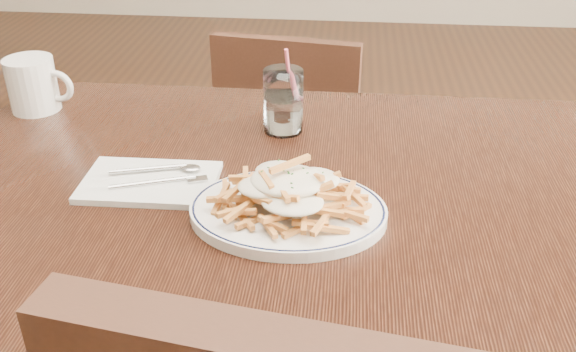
# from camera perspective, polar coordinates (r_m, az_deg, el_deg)

# --- Properties ---
(table) EXTENTS (1.20, 0.80, 0.75)m
(table) POSITION_cam_1_polar(r_m,az_deg,el_deg) (1.07, -0.13, -4.54)
(table) COLOR black
(table) RESTS_ON ground
(chair_far) EXTENTS (0.42, 0.42, 0.80)m
(chair_far) POSITION_cam_1_polar(r_m,az_deg,el_deg) (1.77, 0.48, 2.28)
(chair_far) COLOR #321A10
(chair_far) RESTS_ON ground
(fries_plate) EXTENTS (0.29, 0.25, 0.02)m
(fries_plate) POSITION_cam_1_polar(r_m,az_deg,el_deg) (0.94, -0.00, -3.15)
(fries_plate) COLOR white
(fries_plate) RESTS_ON table
(loaded_fries) EXTENTS (0.21, 0.17, 0.06)m
(loaded_fries) POSITION_cam_1_polar(r_m,az_deg,el_deg) (0.92, -0.00, -0.98)
(loaded_fries) COLOR #C2803B
(loaded_fries) RESTS_ON fries_plate
(napkin) EXTENTS (0.21, 0.14, 0.01)m
(napkin) POSITION_cam_1_polar(r_m,az_deg,el_deg) (1.05, -12.17, -0.54)
(napkin) COLOR silver
(napkin) RESTS_ON table
(cutlery) EXTENTS (0.17, 0.11, 0.01)m
(cutlery) POSITION_cam_1_polar(r_m,az_deg,el_deg) (1.05, -12.15, -0.02)
(cutlery) COLOR silver
(cutlery) RESTS_ON napkin
(water_glass) EXTENTS (0.07, 0.07, 0.16)m
(water_glass) POSITION_cam_1_polar(r_m,az_deg,el_deg) (1.18, -0.41, 6.36)
(water_glass) COLOR white
(water_glass) RESTS_ON table
(coffee_mug) EXTENTS (0.13, 0.10, 0.11)m
(coffee_mug) POSITION_cam_1_polar(r_m,az_deg,el_deg) (1.37, -21.67, 7.56)
(coffee_mug) COLOR white
(coffee_mug) RESTS_ON table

